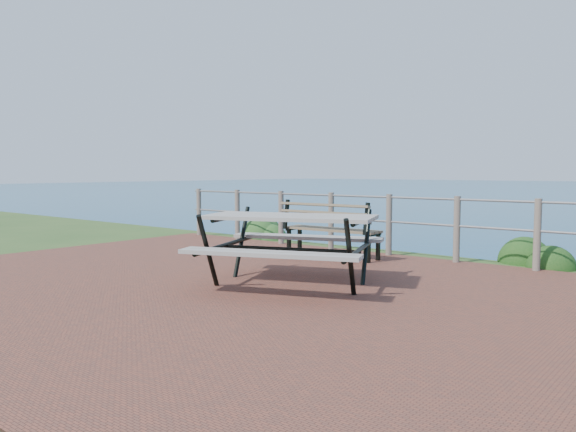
% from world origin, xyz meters
% --- Properties ---
extents(ground, '(10.00, 7.00, 0.12)m').
position_xyz_m(ground, '(0.00, 0.00, 0.00)').
color(ground, brown).
rests_on(ground, ground).
extents(safety_railing, '(9.40, 0.10, 1.00)m').
position_xyz_m(safety_railing, '(0.00, 3.35, 0.57)').
color(safety_railing, '#6B5B4C').
rests_on(safety_railing, ground).
extents(picnic_table, '(2.17, 1.64, 0.85)m').
position_xyz_m(picnic_table, '(0.27, 0.43, 0.54)').
color(picnic_table, gray).
rests_on(picnic_table, ground).
extents(park_bench, '(1.63, 0.45, 0.91)m').
position_xyz_m(park_bench, '(-0.60, 2.58, 0.60)').
color(park_bench, brown).
rests_on(park_bench, ground).
extents(shrub_lip_west, '(0.86, 0.86, 0.63)m').
position_xyz_m(shrub_lip_west, '(-3.30, 4.12, 0.00)').
color(shrub_lip_west, '#2A4E1D').
rests_on(shrub_lip_west, ground).
extents(shrub_lip_east, '(0.83, 0.83, 0.60)m').
position_xyz_m(shrub_lip_east, '(2.14, 3.97, 0.00)').
color(shrub_lip_east, '#144314').
rests_on(shrub_lip_east, ground).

